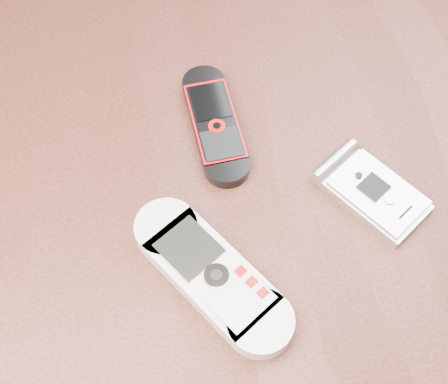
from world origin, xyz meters
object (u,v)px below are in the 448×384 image
(table, at_px, (219,249))
(motorola_razr, at_px, (375,193))
(nokia_white, at_px, (211,274))
(nokia_black_red, at_px, (215,123))

(table, bearing_deg, motorola_razr, -10.56)
(table, relative_size, nokia_white, 7.21)
(nokia_black_red, xyz_separation_m, motorola_razr, (0.12, -0.10, 0.00))
(table, relative_size, motorola_razr, 11.69)
(nokia_black_red, height_order, motorola_razr, motorola_razr)
(nokia_black_red, bearing_deg, table, -100.66)
(table, distance_m, motorola_razr, 0.18)
(nokia_white, distance_m, nokia_black_red, 0.15)
(table, distance_m, nokia_black_red, 0.14)
(nokia_white, bearing_deg, motorola_razr, -14.77)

